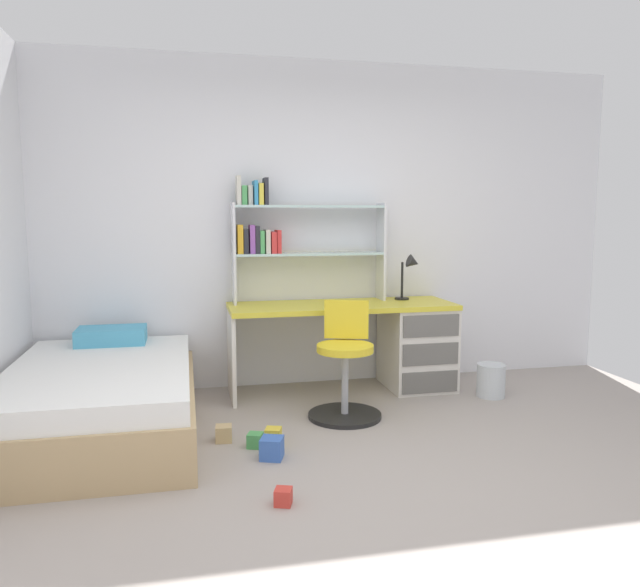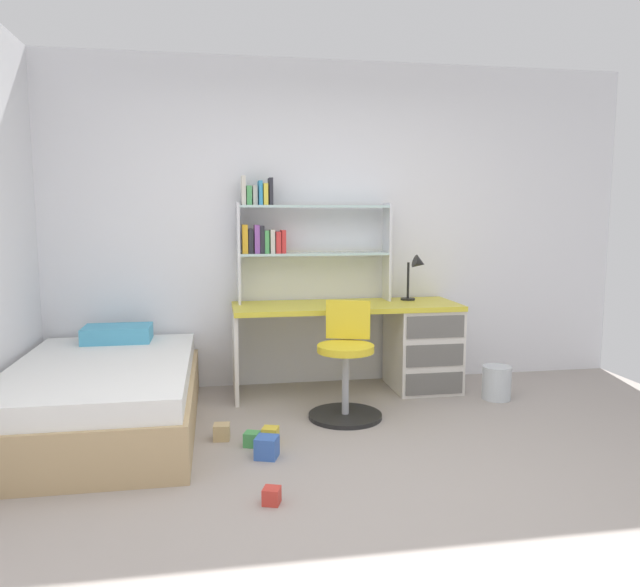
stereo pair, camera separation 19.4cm
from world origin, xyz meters
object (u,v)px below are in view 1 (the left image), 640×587
(bookshelf_hutch, at_px, (285,232))
(toy_block_green_0, at_px, (255,440))
(bed_platform, at_px, (101,399))
(waste_bin, at_px, (491,380))
(swivel_chair, at_px, (345,371))
(toy_block_blue_3, at_px, (272,448))
(toy_block_yellow_4, at_px, (273,436))
(desk, at_px, (397,340))
(toy_block_natural_1, at_px, (224,434))
(desk_lamp, at_px, (411,270))
(toy_block_red_2, at_px, (283,497))

(bookshelf_hutch, distance_m, toy_block_green_0, 1.81)
(bed_platform, distance_m, waste_bin, 2.90)
(swivel_chair, height_order, waste_bin, swivel_chair)
(toy_block_blue_3, bearing_deg, toy_block_yellow_4, 79.97)
(toy_block_yellow_4, bearing_deg, desk, 40.72)
(toy_block_green_0, height_order, toy_block_yellow_4, toy_block_yellow_4)
(swivel_chair, xyz_separation_m, bed_platform, (-1.64, -0.01, -0.09))
(toy_block_natural_1, distance_m, toy_block_blue_3, 0.43)
(desk, height_order, desk_lamp, desk_lamp)
(desk_lamp, distance_m, toy_block_red_2, 2.56)
(desk_lamp, height_order, toy_block_blue_3, desk_lamp)
(toy_block_yellow_4, bearing_deg, desk_lamp, 40.05)
(swivel_chair, bearing_deg, toy_block_red_2, -117.54)
(bookshelf_hutch, height_order, bed_platform, bookshelf_hutch)
(bed_platform, distance_m, toy_block_blue_3, 1.22)
(swivel_chair, relative_size, toy_block_natural_1, 8.03)
(bookshelf_hutch, bearing_deg, toy_block_natural_1, -117.90)
(desk, distance_m, bed_platform, 2.34)
(swivel_chair, xyz_separation_m, toy_block_green_0, (-0.69, -0.45, -0.28))
(bookshelf_hutch, bearing_deg, toy_block_red_2, -99.81)
(toy_block_red_2, xyz_separation_m, toy_block_yellow_4, (0.07, 0.83, 0.01))
(waste_bin, xyz_separation_m, toy_block_natural_1, (-2.13, -0.52, -0.08))
(swivel_chair, relative_size, toy_block_yellow_4, 8.44)
(toy_block_red_2, bearing_deg, bed_platform, 129.24)
(desk, relative_size, toy_block_blue_3, 14.24)
(toy_block_blue_3, distance_m, toy_block_yellow_4, 0.25)
(toy_block_natural_1, bearing_deg, bed_platform, 158.50)
(bookshelf_hutch, height_order, toy_block_red_2, bookshelf_hutch)
(bed_platform, height_order, toy_block_yellow_4, bed_platform)
(bed_platform, distance_m, toy_block_natural_1, 0.84)
(swivel_chair, xyz_separation_m, waste_bin, (1.25, 0.21, -0.20))
(toy_block_red_2, distance_m, toy_block_yellow_4, 0.83)
(bed_platform, height_order, toy_block_green_0, bed_platform)
(desk, height_order, bookshelf_hutch, bookshelf_hutch)
(toy_block_natural_1, height_order, toy_block_yellow_4, toy_block_natural_1)
(desk_lamp, relative_size, toy_block_yellow_4, 3.96)
(desk_lamp, distance_m, toy_block_green_0, 2.07)
(toy_block_red_2, bearing_deg, toy_block_yellow_4, 85.29)
(desk_lamp, xyz_separation_m, swivel_chair, (-0.75, -0.71, -0.65))
(toy_block_blue_3, bearing_deg, toy_block_red_2, -92.47)
(toy_block_natural_1, relative_size, toy_block_yellow_4, 1.05)
(desk_lamp, relative_size, toy_block_green_0, 4.31)
(waste_bin, bearing_deg, toy_block_yellow_4, -161.43)
(bed_platform, relative_size, toy_block_yellow_4, 19.40)
(desk_lamp, height_order, waste_bin, desk_lamp)
(bookshelf_hutch, xyz_separation_m, toy_block_yellow_4, (-0.28, -1.20, -1.25))
(waste_bin, bearing_deg, desk_lamp, 134.83)
(swivel_chair, xyz_separation_m, toy_block_natural_1, (-0.88, -0.31, -0.28))
(bed_platform, distance_m, toy_block_yellow_4, 1.16)
(desk, bearing_deg, toy_block_red_2, -124.10)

